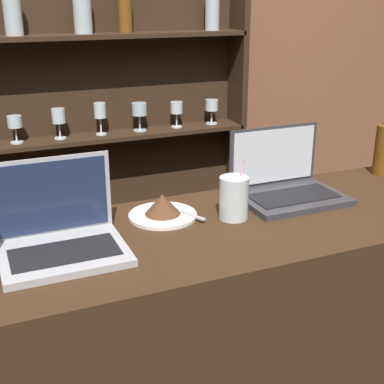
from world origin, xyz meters
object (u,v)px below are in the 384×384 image
(laptop_far, at_px, (285,183))
(water_glass, at_px, (234,198))
(laptop_near, at_px, (60,234))
(cake_plate, at_px, (163,208))

(laptop_far, distance_m, water_glass, 0.25)
(laptop_near, height_order, cake_plate, laptop_near)
(laptop_near, relative_size, water_glass, 1.74)
(laptop_near, height_order, laptop_far, laptop_near)
(laptop_far, relative_size, cake_plate, 1.61)
(laptop_far, relative_size, water_glass, 1.82)
(laptop_near, distance_m, cake_plate, 0.33)
(laptop_near, relative_size, laptop_far, 0.95)
(laptop_far, bearing_deg, cake_plate, -179.33)
(cake_plate, relative_size, water_glass, 1.13)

